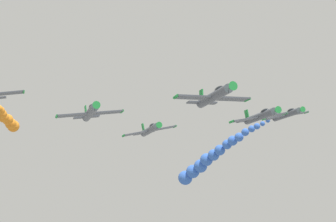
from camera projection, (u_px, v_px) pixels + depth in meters
airplane_lead at (214, 96)px, 59.35m from camera, size 9.57×10.35×2.33m
airplane_left_inner at (260, 116)px, 75.56m from camera, size 9.46×10.35×2.92m
airplane_right_inner at (90, 112)px, 69.66m from camera, size 9.53×10.35×2.66m
airplane_left_outer at (150, 130)px, 84.37m from camera, size 9.41×10.35×3.04m
airplane_right_outer at (287, 114)px, 93.33m from camera, size 9.45×10.35×2.93m
smoke_trail_right_outer at (206, 161)px, 117.55m from camera, size 10.37×30.21×12.35m
smoke_trail_trailing at (8, 120)px, 98.38m from camera, size 4.76×20.40×3.05m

